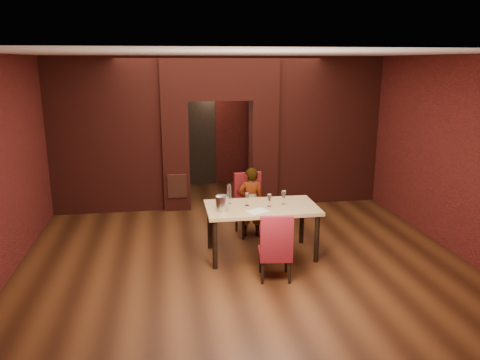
% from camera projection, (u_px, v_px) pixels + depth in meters
% --- Properties ---
extents(floor, '(8.00, 8.00, 0.00)m').
position_uv_depth(floor, '(234.00, 237.00, 8.45)').
color(floor, '#462511').
rests_on(floor, ground).
extents(ceiling, '(7.00, 8.00, 0.04)m').
position_uv_depth(ceiling, '(233.00, 54.00, 7.66)').
color(ceiling, silver).
rests_on(ceiling, ground).
extents(wall_back, '(7.00, 0.04, 3.20)m').
position_uv_depth(wall_back, '(210.00, 122.00, 11.88)').
color(wall_back, maroon).
rests_on(wall_back, ground).
extents(wall_front, '(7.00, 0.04, 3.20)m').
position_uv_depth(wall_front, '(299.00, 231.00, 4.23)').
color(wall_front, maroon).
rests_on(wall_front, ground).
extents(wall_left, '(0.04, 8.00, 3.20)m').
position_uv_depth(wall_left, '(18.00, 157.00, 7.51)').
color(wall_left, maroon).
rests_on(wall_left, ground).
extents(wall_right, '(0.04, 8.00, 3.20)m').
position_uv_depth(wall_right, '(422.00, 145.00, 8.60)').
color(wall_right, maroon).
rests_on(wall_right, ground).
extents(pillar_left, '(0.55, 0.55, 2.30)m').
position_uv_depth(pillar_left, '(176.00, 155.00, 9.93)').
color(pillar_left, maroon).
rests_on(pillar_left, ground).
extents(pillar_right, '(0.55, 0.55, 2.30)m').
position_uv_depth(pillar_right, '(263.00, 153.00, 10.22)').
color(pillar_right, maroon).
rests_on(pillar_right, ground).
extents(lintel, '(2.45, 0.55, 0.90)m').
position_uv_depth(lintel, '(219.00, 78.00, 9.68)').
color(lintel, maroon).
rests_on(lintel, ground).
extents(wing_wall_left, '(2.28, 0.35, 3.20)m').
position_uv_depth(wing_wall_left, '(106.00, 136.00, 9.60)').
color(wing_wall_left, maroon).
rests_on(wing_wall_left, ground).
extents(wing_wall_right, '(2.28, 0.35, 3.20)m').
position_uv_depth(wing_wall_right, '(326.00, 131.00, 10.33)').
color(wing_wall_right, maroon).
rests_on(wing_wall_right, ground).
extents(vent_panel, '(0.40, 0.03, 0.50)m').
position_uv_depth(vent_panel, '(177.00, 186.00, 9.79)').
color(vent_panel, brown).
rests_on(vent_panel, ground).
extents(rear_door, '(0.90, 0.08, 2.10)m').
position_uv_depth(rear_door, '(195.00, 144.00, 11.89)').
color(rear_door, black).
rests_on(rear_door, ground).
extents(rear_door_frame, '(1.02, 0.04, 2.22)m').
position_uv_depth(rear_door_frame, '(196.00, 144.00, 11.86)').
color(rear_door_frame, black).
rests_on(rear_door_frame, ground).
extents(dining_table, '(1.79, 1.01, 0.84)m').
position_uv_depth(dining_table, '(261.00, 231.00, 7.59)').
color(dining_table, tan).
rests_on(dining_table, ground).
extents(chair_far, '(0.57, 0.57, 1.12)m').
position_uv_depth(chair_far, '(251.00, 205.00, 8.47)').
color(chair_far, maroon).
rests_on(chair_far, ground).
extents(chair_near, '(0.52, 0.52, 1.01)m').
position_uv_depth(chair_near, '(275.00, 245.00, 6.75)').
color(chair_near, maroon).
rests_on(chair_near, ground).
extents(person_seated, '(0.48, 0.33, 1.27)m').
position_uv_depth(person_seated, '(251.00, 202.00, 8.39)').
color(person_seated, white).
rests_on(person_seated, ground).
extents(wine_glass_a, '(0.08, 0.08, 0.21)m').
position_uv_depth(wine_glass_a, '(247.00, 199.00, 7.49)').
color(wine_glass_a, white).
rests_on(wine_glass_a, dining_table).
extents(wine_glass_b, '(0.08, 0.08, 0.20)m').
position_uv_depth(wine_glass_b, '(269.00, 200.00, 7.45)').
color(wine_glass_b, white).
rests_on(wine_glass_b, dining_table).
extents(wine_glass_c, '(0.09, 0.09, 0.22)m').
position_uv_depth(wine_glass_c, '(284.00, 198.00, 7.56)').
color(wine_glass_c, white).
rests_on(wine_glass_c, dining_table).
extents(tasting_sheet, '(0.38, 0.33, 0.00)m').
position_uv_depth(tasting_sheet, '(258.00, 211.00, 7.23)').
color(tasting_sheet, silver).
rests_on(tasting_sheet, dining_table).
extents(wine_bucket, '(0.20, 0.20, 0.24)m').
position_uv_depth(wine_bucket, '(222.00, 203.00, 7.24)').
color(wine_bucket, '#BCBBC3').
rests_on(wine_bucket, dining_table).
extents(water_bottle, '(0.08, 0.08, 0.32)m').
position_uv_depth(water_bottle, '(229.00, 194.00, 7.60)').
color(water_bottle, white).
rests_on(water_bottle, dining_table).
extents(potted_plant, '(0.55, 0.55, 0.46)m').
position_uv_depth(potted_plant, '(281.00, 220.00, 8.69)').
color(potted_plant, '#2E6121').
rests_on(potted_plant, ground).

